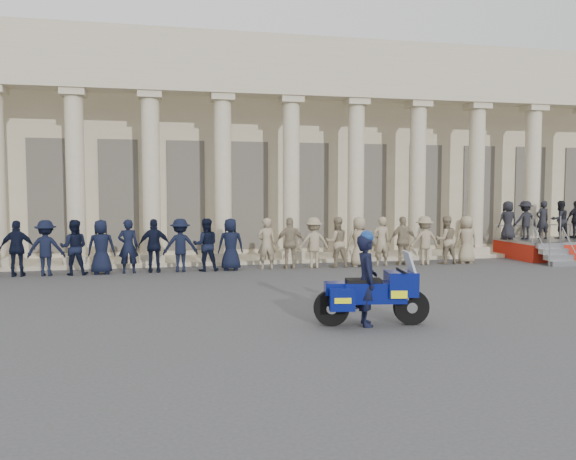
{
  "coord_description": "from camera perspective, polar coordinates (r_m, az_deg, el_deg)",
  "views": [
    {
      "loc": [
        -3.34,
        -13.0,
        2.74
      ],
      "look_at": [
        0.1,
        2.98,
        1.6
      ],
      "focal_mm": 35.0,
      "sensor_mm": 36.0,
      "label": 1
    }
  ],
  "objects": [
    {
      "name": "ground",
      "position": [
        13.7,
        2.24,
        -7.55
      ],
      "size": [
        90.0,
        90.0,
        0.0
      ],
      "primitive_type": "plane",
      "color": "#3D3D3F",
      "rests_on": "ground"
    },
    {
      "name": "building",
      "position": [
        28.0,
        -5.32,
        7.63
      ],
      "size": [
        40.0,
        12.5,
        9.0
      ],
      "color": "#BEB08E",
      "rests_on": "ground"
    },
    {
      "name": "officer_rank",
      "position": [
        19.43,
        -6.19,
        -1.46
      ],
      "size": [
        19.19,
        0.68,
        1.81
      ],
      "color": "black",
      "rests_on": "ground"
    },
    {
      "name": "reviewing_stand",
      "position": [
        25.29,
        25.18,
        0.3
      ],
      "size": [
        4.76,
        3.76,
        2.34
      ],
      "color": "gray",
      "rests_on": "ground"
    },
    {
      "name": "motorcycle",
      "position": [
        11.63,
        8.59,
        -6.37
      ],
      "size": [
        2.37,
        1.09,
        1.52
      ],
      "rotation": [
        0.0,
        0.0,
        -0.16
      ],
      "color": "black",
      "rests_on": "ground"
    },
    {
      "name": "rider",
      "position": [
        11.55,
        7.97,
        -4.9
      ],
      "size": [
        0.55,
        0.74,
        1.95
      ],
      "rotation": [
        0.0,
        0.0,
        1.41
      ],
      "color": "black",
      "rests_on": "ground"
    }
  ]
}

